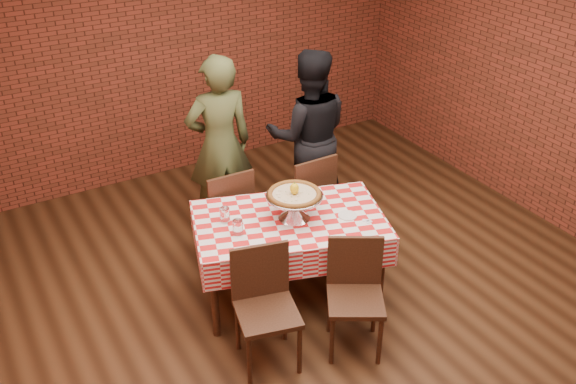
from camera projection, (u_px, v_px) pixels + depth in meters
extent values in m
plane|color=black|center=(320.00, 315.00, 5.33)|extent=(6.00, 6.00, 0.00)
plane|color=maroon|center=(170.00, 45.00, 6.85)|extent=(5.50, 0.00, 5.50)
cube|color=#422718|center=(289.00, 258.00, 5.38)|extent=(1.69, 1.30, 0.75)
cylinder|color=beige|center=(294.00, 195.00, 5.10)|extent=(0.55, 0.55, 0.03)
ellipsoid|color=yellow|center=(294.00, 189.00, 5.08)|extent=(0.09, 0.09, 0.09)
cylinder|color=white|center=(238.00, 227.00, 4.97)|extent=(0.10, 0.10, 0.12)
cylinder|color=white|center=(225.00, 215.00, 5.12)|extent=(0.10, 0.10, 0.12)
cylinder|color=white|center=(348.00, 216.00, 5.22)|extent=(0.19, 0.19, 0.01)
cube|color=white|center=(369.00, 222.00, 5.15)|extent=(0.05, 0.04, 0.00)
cube|color=white|center=(366.00, 220.00, 5.17)|extent=(0.06, 0.06, 0.00)
cube|color=silver|center=(285.00, 192.00, 5.43)|extent=(0.11, 0.10, 0.14)
imported|color=#444C28|center=(220.00, 145.00, 6.09)|extent=(0.69, 0.50, 1.75)
imported|color=black|center=(309.00, 135.00, 6.31)|extent=(1.03, 0.94, 1.72)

